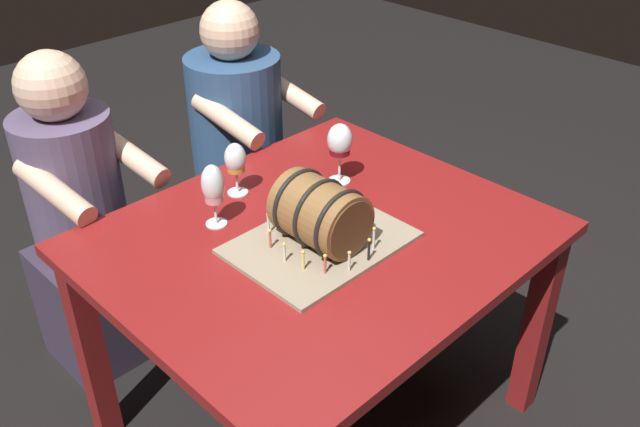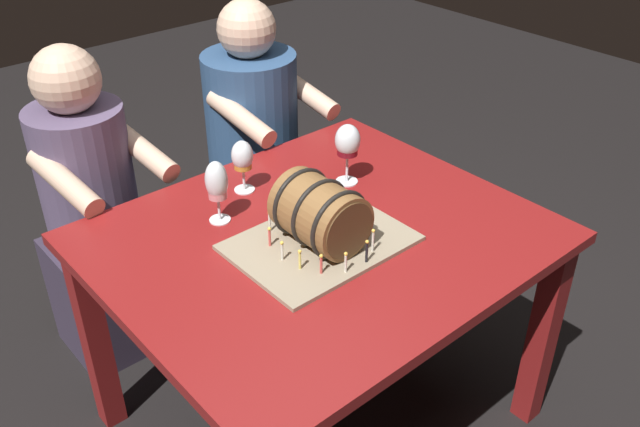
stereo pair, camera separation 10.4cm
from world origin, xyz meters
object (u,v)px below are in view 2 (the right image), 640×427
barrel_cake (320,218)px  wine_glass_red (348,143)px  dining_table (320,265)px  wine_glass_amber (242,158)px  wine_glass_rose (217,184)px  person_seated_left (97,225)px  person_seated_right (255,158)px

barrel_cake → wine_glass_red: size_ratio=2.38×
dining_table → wine_glass_amber: 0.40m
barrel_cake → wine_glass_rose: (-0.14, 0.28, 0.04)m
dining_table → wine_glass_rose: wine_glass_rose is taller
barrel_cake → person_seated_left: (-0.30, 0.82, -0.30)m
person_seated_left → person_seated_right: person_seated_right is taller
wine_glass_rose → wine_glass_amber: (0.15, 0.09, -0.01)m
person_seated_left → wine_glass_rose: bearing=-73.5°
barrel_cake → wine_glass_red: 0.36m
wine_glass_red → person_seated_right: person_seated_right is taller
wine_glass_amber → person_seated_left: bearing=124.9°
barrel_cake → wine_glass_amber: 0.37m
barrel_cake → wine_glass_red: barrel_cake is taller
dining_table → wine_glass_amber: size_ratio=7.05×
dining_table → wine_glass_red: wine_glass_red is taller
wine_glass_red → barrel_cake: bearing=-144.6°
wine_glass_amber → person_seated_right: person_seated_right is taller
wine_glass_red → person_seated_right: (0.08, 0.62, -0.33)m
barrel_cake → wine_glass_rose: bearing=116.3°
barrel_cake → person_seated_right: size_ratio=0.40×
wine_glass_rose → wine_glass_red: (0.43, -0.07, 0.01)m
wine_glass_red → wine_glass_amber: bearing=148.4°
wine_glass_rose → wine_glass_red: wine_glass_red is taller
dining_table → wine_glass_rose: size_ratio=6.21×
barrel_cake → wine_glass_rose: barrel_cake is taller
person_seated_right → wine_glass_red: bearing=-97.6°
wine_glass_amber → barrel_cake: bearing=-92.3°
dining_table → person_seated_left: bearing=113.2°
wine_glass_rose → person_seated_right: 0.81m
wine_glass_rose → wine_glass_red: size_ratio=0.97×
dining_table → barrel_cake: 0.20m
wine_glass_red → wine_glass_rose: bearing=170.0°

